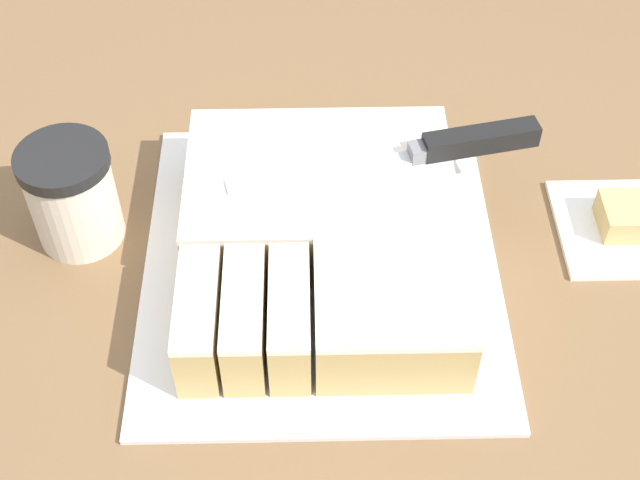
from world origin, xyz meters
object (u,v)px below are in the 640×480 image
cake_board (320,266)px  brownie (627,216)px  cake (322,238)px  knife (454,145)px  coffee_cup (72,195)px

cake_board → brownie: bearing=8.1°
cake → knife: (0.13, 0.08, 0.04)m
knife → cake: bearing=19.3°
knife → coffee_cup: size_ratio=2.81×
cake_board → knife: bearing=31.5°
knife → coffee_cup: coffee_cup is taller
coffee_cup → brownie: 0.55m
cake_board → brownie: size_ratio=7.36×
cake_board → coffee_cup: coffee_cup is taller
cake_board → cake: (0.00, 0.00, 0.04)m
cake → brownie: 0.31m
knife → coffee_cup: bearing=-7.2°
coffee_cup → brownie: (0.54, -0.01, -0.03)m
cake → knife: bearing=31.1°
cake → coffee_cup: bearing=168.7°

